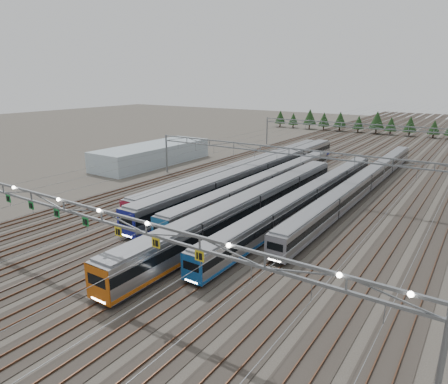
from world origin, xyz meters
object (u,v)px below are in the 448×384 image
Objects in this scene: train_e at (309,197)px; gantry_far at (362,129)px; gantry_near at (100,218)px; train_c at (265,184)px; train_f at (364,183)px; train_b at (260,172)px; train_d at (250,207)px; west_shed at (153,154)px; gantry_mid at (289,156)px; train_a at (249,168)px.

gantry_far is at bearing 97.40° from train_e.
gantry_near is at bearing -101.58° from train_e.
gantry_far is (2.25, 49.30, 4.34)m from train_c.
train_e is 14.42m from train_f.
gantry_near reaches higher than train_b.
west_shed is (-38.81, 21.52, -0.04)m from train_d.
train_b is 1.20× the size of gantry_mid.
gantry_mid is at bearing 134.15° from train_e.
gantry_near reaches higher than west_shed.
train_f is at bearing 39.30° from train_c.
gantry_far is (-6.75, 51.95, 4.48)m from train_e.
train_c is 35.47m from west_shed.
train_c is 0.90× the size of train_e.
train_a is 1.27× the size of train_c.
train_c is (4.50, -6.69, -0.22)m from train_b.
train_b is 18.52m from train_f.
west_shed is at bearing 164.92° from train_e.
train_d is at bearing -87.91° from gantry_far.
train_c is 0.99× the size of train_d.
gantry_near is at bearing -90.03° from gantry_far.
train_d is 10.83m from train_e.
train_d is at bearing -64.87° from train_b.
train_d reaches higher than train_e.
train_f is (22.50, 0.82, 0.01)m from train_a.
train_d is 17.44m from gantry_mid.
gantry_far reaches higher than train_e.
train_d is at bearing -110.92° from train_f.
gantry_near is (2.20, -35.82, 5.04)m from train_c.
gantry_far is at bearing 106.39° from train_f.
west_shed is at bearing 175.53° from train_b.
train_e is at bearing -82.60° from gantry_far.
gantry_far is at bearing 89.97° from gantry_near.
train_e is 1.02× the size of gantry_mid.
train_b is at bearing 115.13° from train_d.
gantry_far is 54.56m from west_shed.
gantry_mid is at bearing 89.93° from gantry_near.
gantry_near is 40.12m from gantry_mid.
train_d is at bearing -82.37° from gantry_mid.
train_f is at bearing 2.43° from west_shed.
gantry_near is at bearing -95.62° from train_d.
train_f is 13.86m from gantry_mid.
train_a is 26.44m from train_d.
gantry_mid reaches higher than train_f.
west_shed is at bearing 165.27° from train_c.
gantry_far is (0.05, 85.12, -0.70)m from gantry_near.
west_shed reaches higher than train_b.
train_e is (4.50, 9.84, -0.35)m from train_d.
gantry_near is (6.70, -42.51, 4.82)m from train_b.
west_shed is at bearing -177.57° from train_f.
west_shed is (-34.31, 9.02, 0.16)m from train_c.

